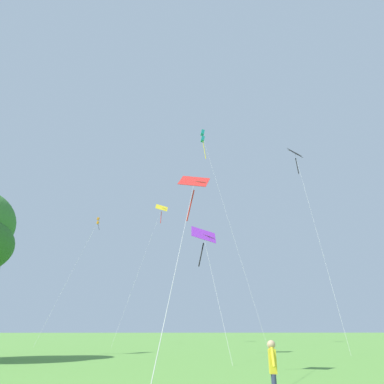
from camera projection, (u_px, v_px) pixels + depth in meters
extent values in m
cube|color=red|center=(194.00, 181.00, 15.04)|extent=(1.40, 0.86, 0.84)
cylinder|color=#3F382D|center=(194.00, 181.00, 15.04)|extent=(0.94, 0.44, 0.28)
cylinder|color=red|center=(190.00, 205.00, 14.79)|extent=(0.35, 0.35, 1.29)
cylinder|color=silver|center=(181.00, 244.00, 9.34)|extent=(1.33, 9.29, 7.29)
cube|color=orange|center=(98.00, 219.00, 45.12)|extent=(0.32, 0.35, 0.37)
cube|color=orange|center=(98.00, 223.00, 44.94)|extent=(0.32, 0.35, 0.37)
cylinder|color=#3F382D|center=(98.00, 221.00, 45.03)|extent=(0.02, 0.02, 0.72)
cylinder|color=black|center=(99.00, 227.00, 44.66)|extent=(0.37, 0.26, 0.93)
cylinder|color=silver|center=(70.00, 275.00, 39.35)|extent=(3.55, 6.42, 14.27)
cube|color=teal|center=(203.00, 133.00, 48.95)|extent=(0.55, 0.67, 0.70)
cube|color=teal|center=(203.00, 139.00, 48.59)|extent=(0.55, 0.67, 0.70)
cylinder|color=#3F382D|center=(203.00, 136.00, 48.77)|extent=(0.04, 0.04, 1.43)
cylinder|color=yellow|center=(204.00, 149.00, 47.93)|extent=(0.48, 0.32, 2.92)
cylinder|color=silver|center=(227.00, 216.00, 38.71)|extent=(4.00, 11.71, 26.05)
cube|color=black|center=(295.00, 153.00, 38.10)|extent=(1.56, 1.55, 1.36)
cylinder|color=#3F382D|center=(295.00, 153.00, 38.10)|extent=(1.53, 0.24, 0.60)
cylinder|color=black|center=(297.00, 166.00, 37.45)|extent=(0.18, 0.31, 1.93)
cylinder|color=silver|center=(316.00, 229.00, 30.32)|extent=(1.49, 9.22, 18.99)
cube|color=yellow|center=(162.00, 208.00, 49.82)|extent=(1.70, 1.15, 1.29)
cylinder|color=#3F382D|center=(162.00, 208.00, 49.82)|extent=(1.47, 0.16, 0.51)
cylinder|color=red|center=(161.00, 217.00, 49.24)|extent=(0.19, 0.26, 1.72)
cylinder|color=silver|center=(142.00, 264.00, 41.16)|extent=(3.89, 11.62, 17.27)
cube|color=purple|center=(203.00, 235.00, 26.28)|extent=(1.86, 1.36, 1.45)
cylinder|color=#3F382D|center=(203.00, 235.00, 26.28)|extent=(1.60, 0.12, 0.60)
cylinder|color=black|center=(201.00, 255.00, 25.60)|extent=(0.50, 0.38, 1.76)
cylinder|color=silver|center=(215.00, 286.00, 21.26)|extent=(0.56, 7.66, 7.93)
cube|color=yellow|center=(272.00, 361.00, 7.79)|extent=(0.17, 0.18, 0.49)
cylinder|color=yellow|center=(271.00, 355.00, 7.93)|extent=(0.09, 0.23, 0.46)
cylinder|color=yellow|center=(273.00, 355.00, 7.74)|extent=(0.09, 0.23, 0.46)
sphere|color=tan|center=(271.00, 344.00, 7.91)|extent=(0.18, 0.18, 0.18)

